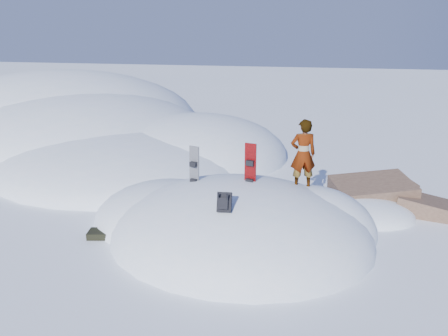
% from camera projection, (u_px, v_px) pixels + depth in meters
% --- Properties ---
extents(ground, '(120.00, 120.00, 0.00)m').
position_uv_depth(ground, '(240.00, 237.00, 11.68)').
color(ground, white).
rests_on(ground, ground).
extents(snow_mound, '(8.00, 6.00, 3.00)m').
position_uv_depth(snow_mound, '(235.00, 233.00, 11.94)').
color(snow_mound, white).
rests_on(snow_mound, ground).
extents(snow_ridge, '(21.50, 18.50, 6.40)m').
position_uv_depth(snow_ridge, '(85.00, 135.00, 23.17)').
color(snow_ridge, white).
rests_on(snow_ridge, ground).
extents(rock_outcrop, '(4.68, 4.41, 1.68)m').
position_uv_depth(rock_outcrop, '(376.00, 207.00, 13.63)').
color(rock_outcrop, brown).
rests_on(rock_outcrop, ground).
extents(snowboard_red, '(0.32, 0.19, 1.70)m').
position_uv_depth(snowboard_red, '(250.00, 174.00, 11.51)').
color(snowboard_red, '#A8080C').
rests_on(snowboard_red, snow_mound).
extents(snowboard_dark, '(0.31, 0.23, 1.61)m').
position_uv_depth(snowboard_dark, '(194.00, 174.00, 11.87)').
color(snowboard_dark, black).
rests_on(snowboard_dark, snow_mound).
extents(backpack, '(0.38, 0.48, 0.55)m').
position_uv_depth(backpack, '(224.00, 202.00, 9.97)').
color(backpack, black).
rests_on(backpack, snow_mound).
extents(gear_pile, '(0.89, 0.68, 0.23)m').
position_uv_depth(gear_pile, '(103.00, 233.00, 11.66)').
color(gear_pile, black).
rests_on(gear_pile, ground).
extents(person, '(0.80, 0.65, 1.91)m').
position_uv_depth(person, '(303.00, 154.00, 11.67)').
color(person, slate).
rests_on(person, snow_mound).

